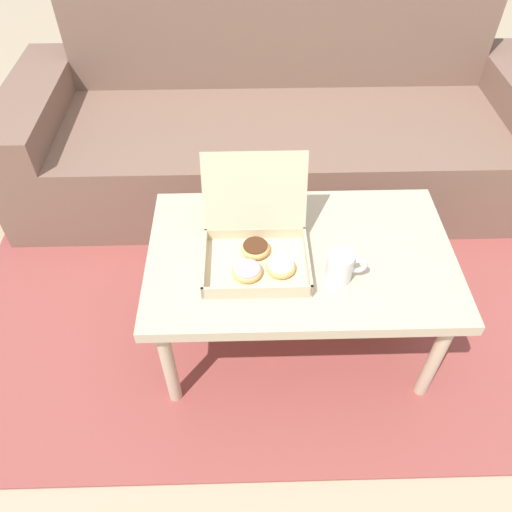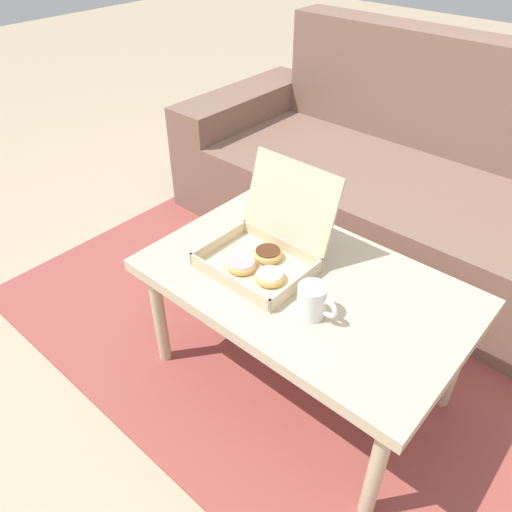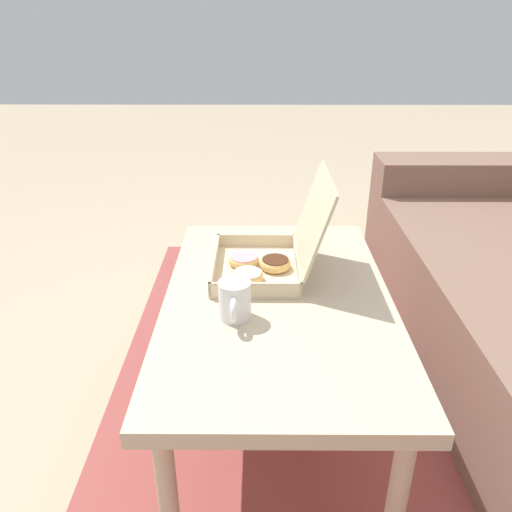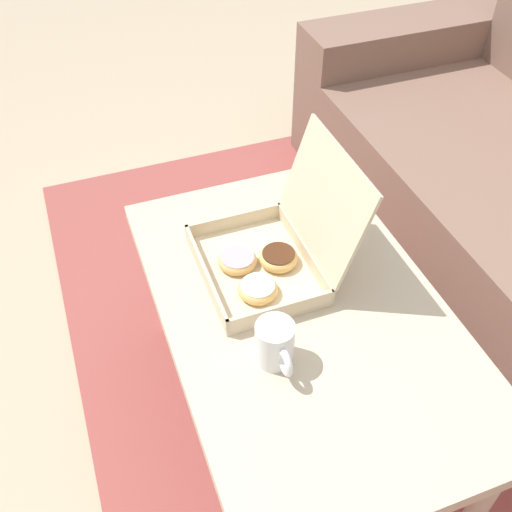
{
  "view_description": "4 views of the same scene",
  "coord_description": "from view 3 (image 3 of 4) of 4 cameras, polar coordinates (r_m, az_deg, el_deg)",
  "views": [
    {
      "loc": [
        -0.17,
        -1.27,
        1.63
      ],
      "look_at": [
        -0.15,
        -0.22,
        0.52
      ],
      "focal_mm": 35.0,
      "sensor_mm": 36.0,
      "label": 1
    },
    {
      "loc": [
        0.66,
        -1.13,
        1.45
      ],
      "look_at": [
        -0.15,
        -0.22,
        0.52
      ],
      "focal_mm": 35.0,
      "sensor_mm": 36.0,
      "label": 2
    },
    {
      "loc": [
        1.17,
        -0.21,
        1.17
      ],
      "look_at": [
        -0.15,
        -0.22,
        0.52
      ],
      "focal_mm": 35.0,
      "sensor_mm": 36.0,
      "label": 3
    },
    {
      "loc": [
        0.78,
        -0.56,
        1.49
      ],
      "look_at": [
        -0.15,
        -0.22,
        0.52
      ],
      "focal_mm": 42.0,
      "sensor_mm": 36.0,
      "label": 4
    }
  ],
  "objects": [
    {
      "name": "ground_plane",
      "position": [
        1.67,
        7.94,
        -18.72
      ],
      "size": [
        12.0,
        12.0,
        0.0
      ],
      "primitive_type": "plane",
      "color": "tan"
    },
    {
      "name": "area_rug",
      "position": [
        1.73,
        18.38,
        -17.91
      ],
      "size": [
        2.61,
        2.01,
        0.01
      ],
      "primitive_type": "cube",
      "color": "#994742",
      "rests_on": "ground_plane"
    },
    {
      "name": "coffee_table",
      "position": [
        1.39,
        2.48,
        -6.34
      ],
      "size": [
        0.99,
        0.61,
        0.47
      ],
      "color": "#C6B293",
      "rests_on": "ground_plane"
    },
    {
      "name": "pastry_box",
      "position": [
        1.46,
        1.6,
        0.11
      ],
      "size": [
        0.33,
        0.33,
        0.29
      ],
      "color": "beige",
      "rests_on": "coffee_table"
    },
    {
      "name": "coffee_mug",
      "position": [
        1.24,
        -2.45,
        -5.1
      ],
      "size": [
        0.12,
        0.08,
        0.1
      ],
      "color": "white",
      "rests_on": "coffee_table"
    }
  ]
}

